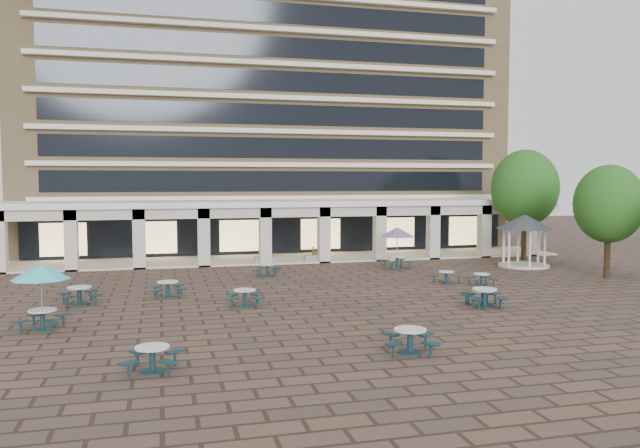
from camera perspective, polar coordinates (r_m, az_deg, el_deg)
The scene contains 20 objects.
ground at distance 32.29m, azimuth 2.31°, elevation -6.45°, with size 120.00×120.00×0.00m, color brown.
apartment_building at distance 57.03m, azimuth -5.13°, elevation 10.78°, with size 40.00×15.50×25.20m.
retail_arcade at distance 46.22m, azimuth -2.94°, elevation 0.45°, with size 42.00×6.60×4.40m.
picnic_table_0 at distance 20.16m, azimuth -15.08°, elevation -11.63°, with size 2.00×2.00×0.79m.
picnic_table_1 at distance 21.72m, azimuth 8.23°, elevation -10.32°, with size 2.20×2.20×0.84m.
picnic_table_2 at distance 30.24m, azimuth 14.69°, elevation -6.42°, with size 1.77×1.77×0.77m.
picnic_table_3 at distance 30.12m, azimuth 14.81°, elevation -6.36°, with size 2.28×2.28×0.86m.
picnic_table_4 at distance 26.70m, azimuth -24.15°, elevation -4.22°, with size 2.24×2.24×2.59m.
picnic_table_5 at distance 32.42m, azimuth -13.75°, elevation -5.67°, with size 1.89×1.89×0.80m.
picnic_table_7 at distance 36.03m, azimuth 14.55°, elevation -4.83°, with size 1.62×1.62×0.68m.
picnic_table_8 at distance 31.75m, azimuth -21.14°, elevation -5.98°, with size 2.20×2.20×0.84m.
picnic_table_9 at distance 29.47m, azimuth -6.91°, elevation -6.56°, with size 1.90×1.90×0.78m.
picnic_table_11 at distance 41.69m, azimuth 7.07°, elevation -0.87°, with size 2.38×2.38×2.75m.
picnic_table_12 at distance 38.41m, azimuth -4.84°, elevation -4.11°, with size 2.00×2.00×0.75m.
picnic_table_13 at distance 36.49m, azimuth 11.48°, elevation -4.68°, with size 1.79×1.79×0.67m.
gazebo at distance 44.49m, azimuth 18.18°, elevation -0.33°, with size 3.79×3.79×3.52m.
tree_east_a at distance 41.24m, azimuth 24.89°, elevation 1.67°, with size 4.09×4.09×6.81m.
tree_east_c at distance 48.18m, azimuth 18.23°, elevation 3.14°, with size 4.88×4.88×8.12m.
planter_left at distance 44.22m, azimuth -5.00°, elevation -2.88°, with size 1.50×0.88×1.34m.
planter_right at distance 44.93m, azimuth -0.50°, elevation -2.82°, with size 1.50×0.84×1.28m.
Camera 1 is at (-9.10, -30.42, 5.86)m, focal length 35.00 mm.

